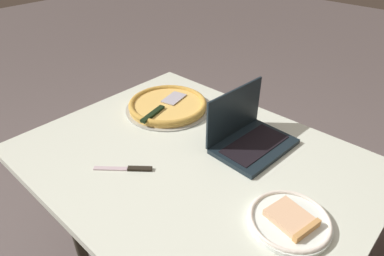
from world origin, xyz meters
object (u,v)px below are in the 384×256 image
object	(u,v)px
laptop	(248,135)
table_knife	(129,169)
pizza_tray	(168,105)
pizza_plate	(290,220)
dining_table	(193,171)

from	to	relation	value
laptop	table_knife	size ratio (longest dim) A/B	1.87
pizza_tray	laptop	bearing A→B (deg)	2.35
pizza_plate	table_knife	size ratio (longest dim) A/B	1.43
pizza_plate	pizza_tray	distance (m)	0.77
pizza_plate	pizza_tray	xyz separation A→B (m)	(-0.74, 0.22, 0.01)
pizza_plate	table_knife	bearing A→B (deg)	-162.99
laptop	table_knife	bearing A→B (deg)	-118.33
laptop	pizza_plate	bearing A→B (deg)	-37.30
table_knife	dining_table	bearing A→B (deg)	58.94
laptop	table_knife	distance (m)	0.46
dining_table	pizza_plate	distance (m)	0.42
pizza_tray	pizza_plate	bearing A→B (deg)	-16.83
laptop	pizza_tray	xyz separation A→B (m)	(-0.42, -0.02, -0.02)
pizza_tray	table_knife	distance (m)	0.44
pizza_plate	laptop	bearing A→B (deg)	142.70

